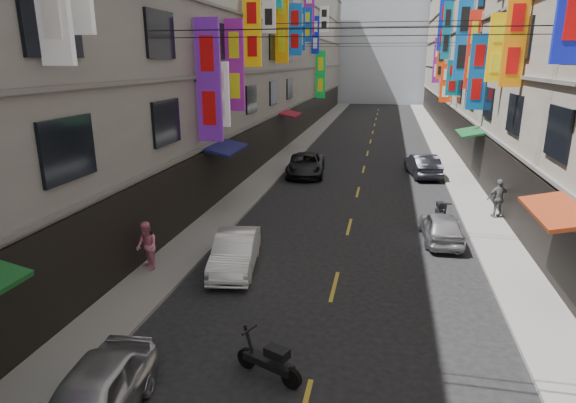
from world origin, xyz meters
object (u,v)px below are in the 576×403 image
at_px(car_left_mid, 235,252).
at_px(car_left_far, 306,165).
at_px(scooter_crossing, 269,361).
at_px(pedestrian_rfar, 499,198).
at_px(car_right_far, 423,165).
at_px(car_left_near, 92,400).
at_px(car_right_mid, 441,227).
at_px(pedestrian_lfar, 147,246).
at_px(scooter_far_right, 441,213).

xyz_separation_m(car_left_mid, car_left_far, (0.01, 14.85, 0.03)).
height_order(scooter_crossing, pedestrian_rfar, pedestrian_rfar).
relative_size(car_left_mid, car_left_far, 0.80).
xyz_separation_m(scooter_crossing, car_right_far, (4.71, 21.74, 0.28)).
height_order(car_left_near, car_left_mid, car_left_near).
xyz_separation_m(car_left_near, car_right_mid, (7.76, 12.22, -0.04)).
bearing_deg(pedestrian_rfar, car_left_far, -48.69).
relative_size(pedestrian_lfar, pedestrian_rfar, 0.95).
relative_size(scooter_far_right, car_left_near, 0.46).
bearing_deg(car_left_near, car_left_mid, 81.33).
bearing_deg(scooter_far_right, car_left_near, 53.69).
height_order(scooter_crossing, car_left_near, car_left_near).
distance_m(car_left_near, car_right_far, 25.23).
bearing_deg(scooter_crossing, pedestrian_lfar, 72.65).
bearing_deg(scooter_crossing, car_right_far, 11.52).
distance_m(car_left_near, car_left_mid, 7.95).
bearing_deg(scooter_crossing, car_left_far, 30.97).
xyz_separation_m(scooter_far_right, car_left_mid, (-7.61, -6.79, 0.21)).
height_order(pedestrian_lfar, pedestrian_rfar, pedestrian_rfar).
distance_m(scooter_crossing, car_right_mid, 11.02).
bearing_deg(pedestrian_lfar, scooter_crossing, -0.01).
distance_m(car_left_mid, pedestrian_lfar, 3.03).
height_order(car_right_mid, car_right_far, car_right_far).
bearing_deg(pedestrian_rfar, scooter_crossing, 46.96).
bearing_deg(car_left_mid, scooter_crossing, -74.19).
distance_m(car_left_mid, car_left_far, 14.85).
bearing_deg(scooter_far_right, scooter_crossing, 60.48).
height_order(car_left_mid, car_right_mid, car_left_mid).
relative_size(scooter_crossing, car_right_far, 0.39).
relative_size(scooter_far_right, car_right_far, 0.41).
relative_size(car_left_mid, pedestrian_rfar, 2.20).
xyz_separation_m(car_right_mid, pedestrian_rfar, (2.84, 3.43, 0.40)).
relative_size(car_left_near, car_right_mid, 1.07).
bearing_deg(car_left_far, scooter_crossing, -88.31).
xyz_separation_m(car_right_far, pedestrian_rfar, (2.85, -8.36, 0.30)).
bearing_deg(pedestrian_lfar, car_left_mid, 58.12).
bearing_deg(car_left_near, scooter_crossing, 31.05).
bearing_deg(car_left_far, car_right_far, 3.90).
xyz_separation_m(scooter_far_right, car_right_mid, (-0.27, -2.50, 0.18)).
height_order(car_left_far, car_right_mid, car_left_far).
bearing_deg(scooter_far_right, pedestrian_rfar, -167.87).
distance_m(car_left_far, car_right_far, 7.41).
relative_size(car_left_mid, pedestrian_lfar, 2.31).
bearing_deg(car_right_far, scooter_far_right, 82.43).
xyz_separation_m(scooter_crossing, scooter_far_right, (5.00, 12.46, 0.00)).
height_order(car_right_mid, pedestrian_lfar, pedestrian_lfar).
relative_size(scooter_far_right, car_right_mid, 0.50).
bearing_deg(car_left_near, pedestrian_lfar, 103.58).
distance_m(scooter_far_right, pedestrian_rfar, 2.78).
bearing_deg(scooter_crossing, car_left_near, 150.37).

